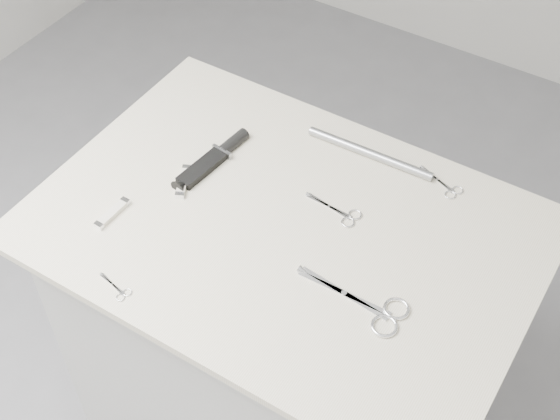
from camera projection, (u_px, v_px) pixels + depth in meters
The scene contains 10 objects.
plinth at pixel (284, 352), 1.91m from camera, with size 0.90×0.60×0.90m, color #B6B6B4.
display_board at pixel (285, 229), 1.57m from camera, with size 1.00×0.70×0.02m, color beige.
large_shears at pixel (374, 309), 1.42m from camera, with size 0.22×0.10×0.01m.
embroidery_scissors_a at pixel (342, 213), 1.58m from camera, with size 0.13×0.05×0.00m.
embroidery_scissors_b at pixel (446, 187), 1.64m from camera, with size 0.11×0.06×0.00m.
tiny_scissors at pixel (118, 289), 1.46m from camera, with size 0.08×0.04×0.00m.
sheathed_knife at pixel (217, 156), 1.69m from camera, with size 0.06×0.21×0.03m.
pocket_knife_a at pixel (112, 213), 1.58m from camera, with size 0.02×0.09×0.01m.
pocket_knife_b at pixel (183, 181), 1.64m from camera, with size 0.06×0.09×0.01m.
metal_rail at pixel (370, 153), 1.69m from camera, with size 0.02×0.02×0.29m, color #92959A.
Camera 1 is at (0.54, -0.88, 2.10)m, focal length 50.00 mm.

